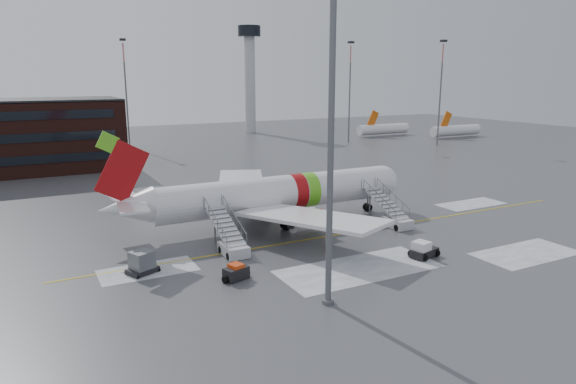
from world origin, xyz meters
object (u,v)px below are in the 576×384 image
airstair_fwd (393,216)px  pushback_tug (423,250)px  uld_container (142,263)px  baggage_tractor (236,273)px  light_mast_near (331,109)px  airstair_aft (231,242)px  airliner (272,195)px

airstair_fwd → pushback_tug: (-4.05, -9.24, -0.38)m
airstair_fwd → pushback_tug: airstair_fwd is taller
pushback_tug → uld_container: uld_container is taller
airstair_fwd → baggage_tractor: 21.86m
airstair_fwd → uld_container: (-27.34, -1.34, -0.18)m
airstair_fwd → light_mast_near: 25.02m
airstair_aft → uld_container: bearing=-170.9°
airstair_aft → light_mast_near: bearing=-80.8°
airstair_aft → pushback_tug: bearing=-31.8°
airliner → light_mast_near: (-5.25, -19.98, 10.42)m
airstair_aft → uld_container: 8.47m
airstair_fwd → airstair_aft: (-18.97, 0.00, 0.00)m
airstair_aft → uld_container: size_ratio=2.74×
airliner → uld_container: airliner is taller
airliner → baggage_tractor: size_ratio=13.14×
airliner → pushback_tug: bearing=-64.6°
airliner → uld_container: bearing=-153.5°
pushback_tug → light_mast_near: bearing=-161.7°
airliner → airstair_fwd: size_ratio=4.55×
pushback_tug → baggage_tractor: 17.18m
airstair_aft → baggage_tractor: bearing=-107.7°
pushback_tug → light_mast_near: 18.79m
uld_container → baggage_tractor: size_ratio=1.05×
airliner → airstair_aft: airliner is taller
pushback_tug → baggage_tractor: size_ratio=1.11×
pushback_tug → airliner: bearing=115.4°
airliner → airstair_fwd: airliner is taller
airstair_aft → pushback_tug: size_ratio=2.60×
pushback_tug → uld_container: (-23.29, 7.90, 0.21)m
uld_container → baggage_tractor: (6.38, -4.87, -0.33)m
baggage_tractor → airstair_fwd: bearing=16.5°
uld_container → light_mast_near: bearing=-48.9°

